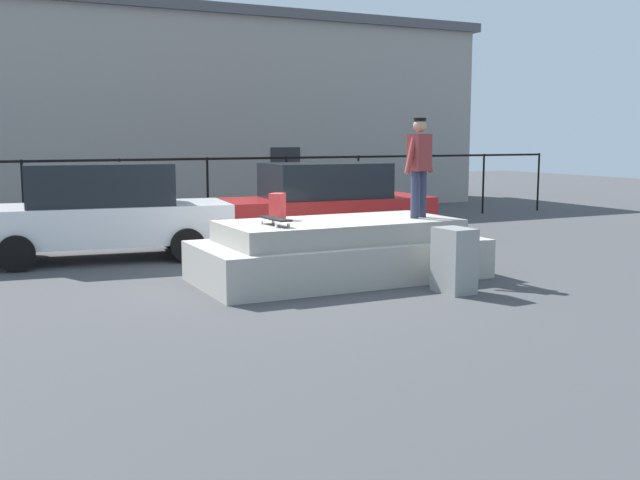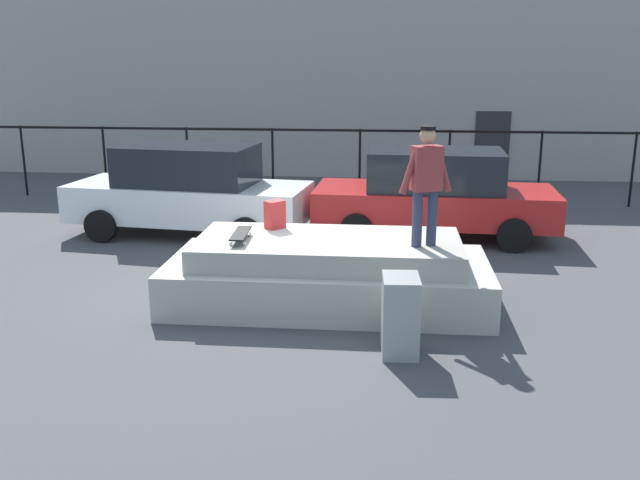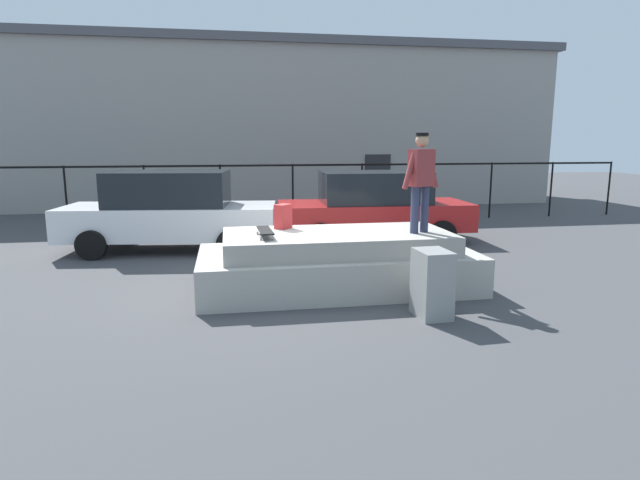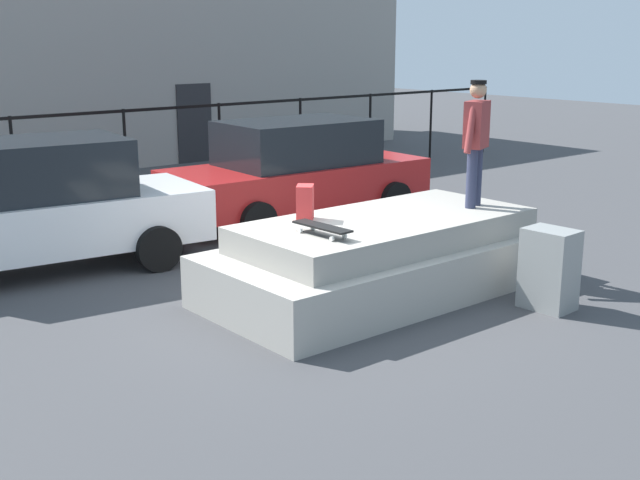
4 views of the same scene
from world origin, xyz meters
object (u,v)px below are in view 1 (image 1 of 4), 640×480
Objects in this scene: skateboarder at (419,161)px; utility_box at (454,260)px; backpack at (277,206)px; car_red_sedan_mid at (325,202)px; skateboard at (275,219)px; car_white_sedan_near at (101,211)px.

utility_box is (-0.33, -1.48, -1.44)m from skateboarder.
utility_box is (1.90, -2.29, -0.70)m from backpack.
car_red_sedan_mid reaches higher than utility_box.
skateboard is 4.44m from car_white_sedan_near.
skateboard is 2.79m from utility_box.
skateboarder is at bearing -0.79° from skateboard.
car_white_sedan_near is at bearing -176.41° from car_red_sedan_mid.
car_red_sedan_mid is (3.03, 4.32, -0.19)m from skateboard.
car_white_sedan_near reaches higher than backpack.
car_white_sedan_near is 1.03× the size of car_red_sedan_mid.
car_red_sedan_mid is at bearing 54.93° from skateboard.
utility_box is at bearing -52.92° from car_white_sedan_near.
skateboarder is 1.70× the size of utility_box.
car_red_sedan_mid is at bearing 3.59° from car_white_sedan_near.
skateboard is (-2.61, 0.04, -0.85)m from skateboarder.
skateboarder is 4.50m from car_red_sedan_mid.
skateboarder is 3.84× the size of backpack.
backpack is 0.09× the size of car_white_sedan_near.
backpack is (0.38, 0.78, 0.12)m from skateboard.
skateboarder is 2.09m from utility_box.
utility_box is at bearing -97.40° from car_red_sedan_mid.
car_white_sedan_near reaches higher than utility_box.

